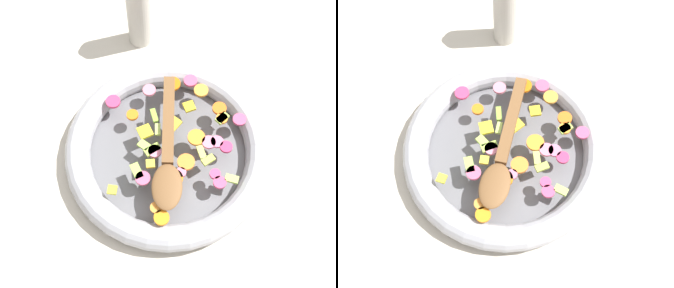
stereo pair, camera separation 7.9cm
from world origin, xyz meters
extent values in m
plane|color=beige|center=(0.00, 0.00, 0.00)|extent=(4.00, 4.00, 0.00)
cylinder|color=slate|center=(0.00, 0.00, 0.01)|extent=(0.35, 0.35, 0.01)
torus|color=#9E9EA5|center=(0.00, 0.00, 0.03)|extent=(0.40, 0.40, 0.05)
cylinder|color=orange|center=(-0.01, -0.12, 0.05)|extent=(0.03, 0.03, 0.01)
cylinder|color=orange|center=(0.09, 0.02, 0.05)|extent=(0.03, 0.03, 0.01)
cylinder|color=#D4650D|center=(0.11, -0.08, 0.05)|extent=(0.04, 0.04, 0.01)
cylinder|color=orange|center=(-0.09, 0.09, 0.05)|extent=(0.03, 0.03, 0.01)
cylinder|color=orange|center=(-0.05, -0.01, 0.05)|extent=(0.05, 0.05, 0.01)
cylinder|color=orange|center=(-0.02, -0.05, 0.05)|extent=(0.05, 0.05, 0.01)
cylinder|color=orange|center=(-0.06, 0.03, 0.05)|extent=(0.04, 0.04, 0.01)
cylinder|color=orange|center=(-0.12, 0.09, 0.05)|extent=(0.04, 0.04, 0.01)
cylinder|color=orange|center=(0.06, -0.12, 0.05)|extent=(0.04, 0.04, 0.01)
cylinder|color=orange|center=(0.01, -0.13, 0.05)|extent=(0.04, 0.04, 0.01)
cube|color=#B7D160|center=(0.04, 0.00, 0.05)|extent=(0.03, 0.02, 0.01)
cube|color=#AABA48|center=(-0.07, -0.04, 0.05)|extent=(0.01, 0.03, 0.01)
cube|color=#85B23C|center=(0.07, -0.01, 0.05)|extent=(0.03, 0.02, 0.01)
cube|color=#A7CF52|center=(0.02, 0.04, 0.05)|extent=(0.03, 0.02, 0.01)
cube|color=#ABCE58|center=(-0.13, -0.06, 0.05)|extent=(0.03, 0.03, 0.01)
cube|color=#BAC657|center=(-0.05, -0.04, 0.05)|extent=(0.03, 0.02, 0.01)
cube|color=#A9CC4E|center=(-0.01, -0.12, 0.05)|extent=(0.02, 0.03, 0.01)
cube|color=#A2CC50|center=(-0.02, 0.08, 0.05)|extent=(0.03, 0.02, 0.01)
cube|color=#AAD44E|center=(0.01, 0.03, 0.05)|extent=(0.02, 0.03, 0.01)
cylinder|color=#D04974|center=(-0.03, -0.14, 0.05)|extent=(0.03, 0.03, 0.01)
cylinder|color=#D64470|center=(-0.12, -0.03, 0.05)|extent=(0.03, 0.03, 0.01)
cylinder|color=#D65378|center=(-0.03, 0.08, 0.05)|extent=(0.04, 0.04, 0.01)
cylinder|color=#DF6B8A|center=(-0.06, 0.01, 0.05)|extent=(0.02, 0.02, 0.01)
cylinder|color=pink|center=(0.12, -0.04, 0.05)|extent=(0.03, 0.03, 0.01)
cylinder|color=pink|center=(-0.05, -0.08, 0.05)|extent=(0.03, 0.03, 0.01)
cylinder|color=pink|center=(-0.04, -0.07, 0.05)|extent=(0.03, 0.03, 0.01)
cylinder|color=#D04C73|center=(0.09, -0.12, 0.05)|extent=(0.04, 0.04, 0.01)
cylinder|color=pink|center=(0.00, 0.03, 0.05)|extent=(0.03, 0.03, 0.01)
cylinder|color=#D53F6F|center=(-0.10, -0.04, 0.05)|extent=(0.03, 0.03, 0.01)
cylinder|color=#D83362|center=(-0.07, -0.09, 0.05)|extent=(0.03, 0.03, 0.01)
cylinder|color=#DD3766|center=(0.14, 0.04, 0.05)|extent=(0.04, 0.04, 0.01)
cube|color=yellow|center=(0.03, -0.03, 0.05)|extent=(0.03, 0.03, 0.01)
cube|color=yellow|center=(-0.02, 0.05, 0.05)|extent=(0.02, 0.02, 0.01)
cube|color=gold|center=(-0.02, 0.14, 0.05)|extent=(0.02, 0.02, 0.01)
cube|color=gold|center=(0.04, -0.08, 0.05)|extent=(0.03, 0.03, 0.01)
cube|color=yellow|center=(0.05, 0.02, 0.05)|extent=(0.03, 0.03, 0.01)
cube|color=brown|center=(0.04, -0.03, 0.06)|extent=(0.17, 0.13, 0.01)
ellipsoid|color=brown|center=(-0.08, 0.05, 0.06)|extent=(0.11, 0.10, 0.01)
cylinder|color=#B2ADA3|center=(0.28, -0.11, 0.08)|extent=(0.05, 0.05, 0.17)
camera|label=1|loc=(-0.33, 0.22, 0.85)|focal=50.00mm
camera|label=2|loc=(-0.36, 0.15, 0.85)|focal=50.00mm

